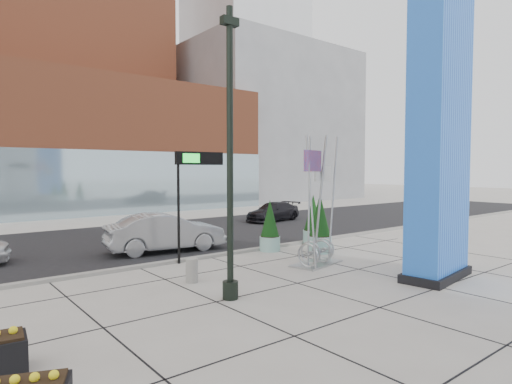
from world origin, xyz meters
TOP-DOWN VIEW (x-y plane):
  - ground at (0.00, 0.00)m, footprint 160.00×160.00m
  - street_asphalt at (0.00, 10.00)m, footprint 80.00×12.00m
  - curb_edge at (0.00, 4.00)m, footprint 80.00×0.30m
  - tower_podium at (1.00, 27.00)m, footprint 34.00×10.00m
  - tower_glass_front at (1.00, 22.20)m, footprint 34.00×0.60m
  - building_grey_parking at (26.00, 32.00)m, footprint 20.00×18.00m
  - building_pale_office at (36.00, 48.00)m, footprint 16.00×16.00m
  - blue_pylon at (4.97, -3.36)m, footprint 3.06×1.68m
  - lamp_post at (-1.54, -1.01)m, footprint 0.50×0.43m
  - public_art_sculpture at (3.44, 0.49)m, footprint 2.28×1.45m
  - concrete_bollard at (-1.50, 1.15)m, footprint 0.38×0.38m
  - overhead_street_sign at (0.20, 3.80)m, footprint 1.99×0.30m
  - round_planter_east at (6.49, 3.60)m, footprint 0.94×0.94m
  - round_planter_mid at (5.20, 1.98)m, footprint 1.01×1.01m
  - round_planter_west at (3.80, 3.60)m, footprint 0.89×0.89m
  - car_silver_mid at (0.17, 6.24)m, footprint 5.20×2.49m
  - car_dark_east at (10.89, 11.56)m, footprint 4.64×2.56m

SIDE VIEW (x-z plane):
  - ground at x=0.00m, z-range 0.00..0.00m
  - street_asphalt at x=0.00m, z-range 0.00..0.02m
  - curb_edge at x=0.00m, z-range 0.00..0.12m
  - concrete_bollard at x=-1.50m, z-range 0.00..0.75m
  - car_dark_east at x=10.89m, z-range 0.00..1.27m
  - car_silver_mid at x=0.17m, z-range 0.00..1.64m
  - round_planter_west at x=3.80m, z-range -0.06..2.17m
  - round_planter_east at x=6.49m, z-range -0.06..2.29m
  - round_planter_mid at x=5.20m, z-range -0.07..2.46m
  - public_art_sculpture at x=3.44m, z-range -1.14..3.66m
  - tower_glass_front at x=1.00m, z-range 0.00..5.00m
  - lamp_post at x=-1.54m, z-range -0.71..7.11m
  - overhead_street_sign at x=0.20m, z-range 1.51..5.71m
  - blue_pylon at x=4.97m, z-range -0.16..9.53m
  - tower_podium at x=1.00m, z-range 0.00..11.00m
  - building_grey_parking at x=26.00m, z-range 0.00..18.00m
  - building_pale_office at x=36.00m, z-range 0.00..55.00m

